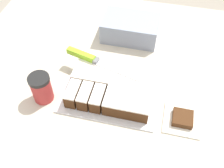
# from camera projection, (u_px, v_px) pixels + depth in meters

# --- Properties ---
(countertop) EXTENTS (1.40, 1.10, 0.92)m
(countertop) POSITION_uv_depth(u_px,v_px,m) (125.00, 137.00, 1.36)
(countertop) COLOR beige
(countertop) RESTS_ON ground_plane
(cake_board) EXTENTS (0.35, 0.29, 0.01)m
(cake_board) POSITION_uv_depth(u_px,v_px,m) (112.00, 89.00, 0.97)
(cake_board) COLOR silver
(cake_board) RESTS_ON countertop
(cake) EXTENTS (0.30, 0.24, 0.06)m
(cake) POSITION_uv_depth(u_px,v_px,m) (113.00, 84.00, 0.95)
(cake) COLOR #472814
(cake) RESTS_ON cake_board
(knife) EXTENTS (0.31, 0.10, 0.02)m
(knife) POSITION_uv_depth(u_px,v_px,m) (89.00, 58.00, 0.98)
(knife) COLOR silver
(knife) RESTS_ON cake
(coffee_cup) EXTENTS (0.07, 0.07, 0.11)m
(coffee_cup) POSITION_uv_depth(u_px,v_px,m) (41.00, 88.00, 0.91)
(coffee_cup) COLOR #B23333
(coffee_cup) RESTS_ON countertop
(paper_napkin) EXTENTS (0.12, 0.12, 0.01)m
(paper_napkin) POSITION_uv_depth(u_px,v_px,m) (182.00, 120.00, 0.88)
(paper_napkin) COLOR white
(paper_napkin) RESTS_ON countertop
(brownie) EXTENTS (0.07, 0.07, 0.02)m
(brownie) POSITION_uv_depth(u_px,v_px,m) (183.00, 118.00, 0.87)
(brownie) COLOR #472814
(brownie) RESTS_ON paper_napkin
(storage_box) EXTENTS (0.24, 0.16, 0.09)m
(storage_box) POSITION_uv_depth(u_px,v_px,m) (130.00, 28.00, 1.14)
(storage_box) COLOR #8C99B2
(storage_box) RESTS_ON countertop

